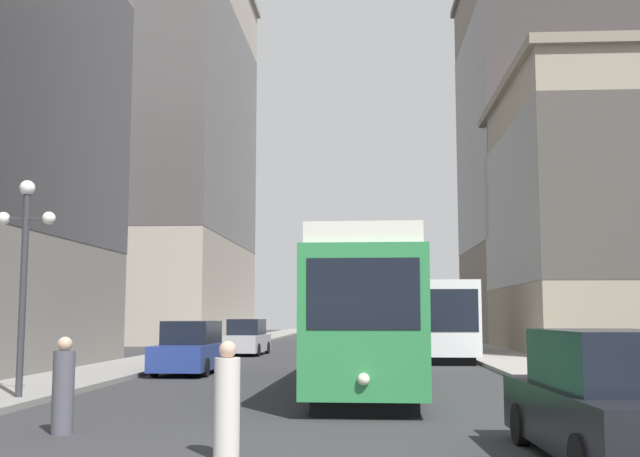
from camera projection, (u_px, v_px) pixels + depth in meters
sidewalk_left at (218, 347)px, 47.17m from camera, size 3.17×120.00×0.15m
sidewalk_right at (470, 348)px, 46.29m from camera, size 3.17×120.00×0.15m
streetcar at (370, 312)px, 22.21m from camera, size 2.97×14.67×3.89m
transit_bus at (437, 317)px, 36.85m from camera, size 2.67×12.06×3.45m
parked_car_left_near at (191, 349)px, 27.06m from camera, size 1.95×4.90×1.82m
parked_car_left_mid at (246, 338)px, 39.57m from camera, size 2.04×4.52×1.82m
parked_car_right_far at (609, 402)px, 10.63m from camera, size 2.04×5.02×1.82m
pedestrian_crossing_near at (227, 403)px, 11.04m from camera, size 0.37×0.37×1.66m
pedestrian_on_sidewalk at (63, 388)px, 13.33m from camera, size 0.37×0.37×1.65m
lamp_post_left_near at (25, 252)px, 18.20m from camera, size 1.41×0.36×5.06m
building_left_midblock at (144, 139)px, 63.78m from camera, size 15.67×24.50×31.89m
building_right_corner at (633, 212)px, 41.92m from camera, size 14.05×16.07×14.79m
building_right_midblock at (566, 145)px, 56.91m from camera, size 14.54×16.77×28.06m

